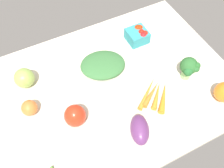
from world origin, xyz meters
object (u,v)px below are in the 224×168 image
Objects in this scene: bell_pepper_orange at (224,92)px; heirloom_tomato_orange at (29,108)px; bell_pepper_red at (75,116)px; eggplant at (140,130)px; berry_basket at (138,35)px; broccoli_head at (189,67)px; carrot_bunch at (156,95)px; heirloom_tomato_green at (24,78)px; leafy_greens_clump at (103,65)px.

heirloom_tomato_orange is at bearing -22.11° from bell_pepper_orange.
eggplant is at bearing 140.94° from bell_pepper_red.
broccoli_head is at bearing 104.01° from berry_basket.
carrot_bunch is at bearing 161.15° from heirloom_tomato_orange.
bell_pepper_orange is (-69.14, 43.06, 0.15)cm from heirloom_tomato_green.
bell_pepper_orange is 38.11cm from eggplant.
leafy_greens_clump reaches higher than carrot_bunch.
bell_pepper_red is 18.79cm from heirloom_tomato_orange.
broccoli_head reaches higher than carrot_bunch.
eggplant is at bearing 37.91° from carrot_bunch.
berry_basket is 30.14cm from broccoli_head.
bell_pepper_red is at bearing 114.80° from heirloom_tomato_green.
eggplant reaches higher than carrot_bunch.
bell_pepper_red reaches higher than heirloom_tomato_orange.
bell_pepper_red is 1.46× the size of heirloom_tomato_orange.
carrot_bunch is (16.92, 2.33, -5.85)cm from broccoli_head.
berry_basket is 23.89cm from leafy_greens_clump.
eggplant is (-31.07, 41.48, -0.73)cm from heirloom_tomato_green.
bell_pepper_orange is 51.28cm from leafy_greens_clump.
berry_basket is (14.05, -44.09, -1.03)cm from bell_pepper_orange.
carrot_bunch is at bearing 118.79° from leafy_greens_clump.
bell_pepper_orange reaches higher than heirloom_tomato_orange.
berry_basket is at bearing -160.12° from leafy_greens_clump.
eggplant reaches higher than leafy_greens_clump.
heirloom_tomato_green is 0.97× the size of bell_pepper_orange.
carrot_bunch is at bearing 7.86° from broccoli_head.
heirloom_tomato_green is 55.11cm from berry_basket.
berry_basket is 0.78× the size of eggplant.
broccoli_head reaches higher than leafy_greens_clump.
bell_pepper_red is 28.09cm from leafy_greens_clump.
heirloom_tomato_green is 33.46cm from leafy_greens_clump.
eggplant reaches higher than berry_basket.
heirloom_tomato_orange is (35.00, 6.93, 0.81)cm from leafy_greens_clump.
bell_pepper_red is 0.82× the size of broccoli_head.
heirloom_tomato_green is 68.38cm from broccoli_head.
eggplant is (24.02, 42.52, 0.14)cm from berry_basket.
broccoli_head reaches higher than heirloom_tomato_orange.
bell_pepper_red is 0.52× the size of carrot_bunch.
bell_pepper_orange is 1.38× the size of heirloom_tomato_orange.
broccoli_head reaches higher than bell_pepper_red.
leafy_greens_clump is 26.54cm from carrot_bunch.
eggplant is (-19.05, 15.46, -1.15)cm from bell_pepper_red.
broccoli_head reaches higher than eggplant.
heirloom_tomato_orange is (33.43, -27.47, -0.31)cm from eggplant.
leafy_greens_clump is (22.45, 8.12, -0.97)cm from berry_basket.
leafy_greens_clump is 36.61cm from broccoli_head.
bell_pepper_orange is 77.18cm from heirloom_tomato_orange.
bell_pepper_red is 50.88cm from berry_basket.
bell_pepper_orange is 27.11cm from carrot_bunch.
heirloom_tomato_orange is 66.29cm from broccoli_head.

